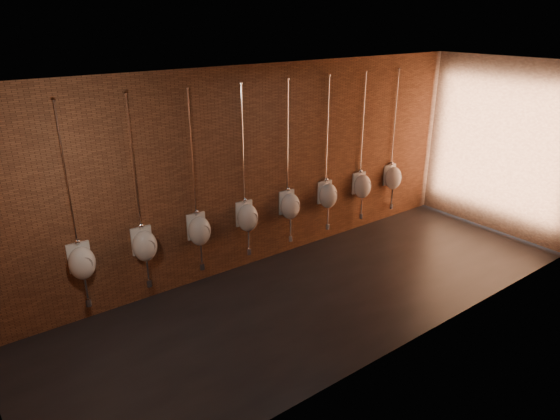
{
  "coord_description": "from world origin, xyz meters",
  "views": [
    {
      "loc": [
        -4.34,
        -4.74,
        3.88
      ],
      "look_at": [
        -0.12,
        0.9,
        1.1
      ],
      "focal_mm": 32.0,
      "sensor_mm": 36.0,
      "label": 1
    }
  ],
  "objects_px": {
    "urinal_2": "(199,230)",
    "urinal_6": "(362,185)",
    "urinal_1": "(145,245)",
    "urinal_0": "(82,262)",
    "urinal_7": "(393,177)",
    "urinal_5": "(328,195)",
    "urinal_3": "(247,217)",
    "urinal_4": "(290,205)"
  },
  "relations": [
    {
      "from": "urinal_5",
      "to": "urinal_7",
      "type": "xyz_separation_m",
      "value": [
        1.7,
        0.0,
        0.0
      ]
    },
    {
      "from": "urinal_0",
      "to": "urinal_1",
      "type": "distance_m",
      "value": 0.85
    },
    {
      "from": "urinal_6",
      "to": "urinal_1",
      "type": "bearing_deg",
      "value": 180.0
    },
    {
      "from": "urinal_5",
      "to": "urinal_6",
      "type": "distance_m",
      "value": 0.85
    },
    {
      "from": "urinal_3",
      "to": "urinal_4",
      "type": "distance_m",
      "value": 0.85
    },
    {
      "from": "urinal_5",
      "to": "urinal_7",
      "type": "distance_m",
      "value": 1.7
    },
    {
      "from": "urinal_1",
      "to": "urinal_2",
      "type": "bearing_deg",
      "value": 0.0
    },
    {
      "from": "urinal_2",
      "to": "urinal_6",
      "type": "distance_m",
      "value": 3.4
    },
    {
      "from": "urinal_3",
      "to": "urinal_7",
      "type": "bearing_deg",
      "value": 0.0
    },
    {
      "from": "urinal_5",
      "to": "urinal_0",
      "type": "bearing_deg",
      "value": 180.0
    },
    {
      "from": "urinal_6",
      "to": "urinal_4",
      "type": "bearing_deg",
      "value": 180.0
    },
    {
      "from": "urinal_7",
      "to": "urinal_2",
      "type": "bearing_deg",
      "value": 180.0
    },
    {
      "from": "urinal_4",
      "to": "urinal_7",
      "type": "relative_size",
      "value": 1.0
    },
    {
      "from": "urinal_5",
      "to": "urinal_6",
      "type": "xyz_separation_m",
      "value": [
        0.85,
        0.0,
        0.0
      ]
    },
    {
      "from": "urinal_0",
      "to": "urinal_7",
      "type": "relative_size",
      "value": 1.0
    },
    {
      "from": "urinal_4",
      "to": "urinal_5",
      "type": "xyz_separation_m",
      "value": [
        0.85,
        0.0,
        0.0
      ]
    },
    {
      "from": "urinal_6",
      "to": "urinal_7",
      "type": "distance_m",
      "value": 0.85
    },
    {
      "from": "urinal_4",
      "to": "urinal_7",
      "type": "xyz_separation_m",
      "value": [
        2.55,
        0.0,
        0.0
      ]
    },
    {
      "from": "urinal_1",
      "to": "urinal_3",
      "type": "distance_m",
      "value": 1.7
    },
    {
      "from": "urinal_0",
      "to": "urinal_4",
      "type": "height_order",
      "value": "same"
    },
    {
      "from": "urinal_3",
      "to": "urinal_4",
      "type": "height_order",
      "value": "same"
    },
    {
      "from": "urinal_6",
      "to": "urinal_5",
      "type": "bearing_deg",
      "value": 180.0
    },
    {
      "from": "urinal_1",
      "to": "urinal_2",
      "type": "height_order",
      "value": "same"
    },
    {
      "from": "urinal_4",
      "to": "urinal_6",
      "type": "height_order",
      "value": "same"
    },
    {
      "from": "urinal_0",
      "to": "urinal_6",
      "type": "distance_m",
      "value": 5.11
    },
    {
      "from": "urinal_2",
      "to": "urinal_6",
      "type": "height_order",
      "value": "same"
    },
    {
      "from": "urinal_2",
      "to": "urinal_3",
      "type": "relative_size",
      "value": 1.0
    },
    {
      "from": "urinal_0",
      "to": "urinal_3",
      "type": "relative_size",
      "value": 1.0
    },
    {
      "from": "urinal_3",
      "to": "urinal_6",
      "type": "xyz_separation_m",
      "value": [
        2.55,
        0.0,
        0.0
      ]
    },
    {
      "from": "urinal_3",
      "to": "urinal_6",
      "type": "distance_m",
      "value": 2.55
    },
    {
      "from": "urinal_3",
      "to": "urinal_1",
      "type": "bearing_deg",
      "value": 180.0
    },
    {
      "from": "urinal_0",
      "to": "urinal_2",
      "type": "xyz_separation_m",
      "value": [
        1.7,
        0.0,
        0.0
      ]
    },
    {
      "from": "urinal_4",
      "to": "urinal_0",
      "type": "bearing_deg",
      "value": 180.0
    },
    {
      "from": "urinal_0",
      "to": "urinal_5",
      "type": "xyz_separation_m",
      "value": [
        4.26,
        0.0,
        0.0
      ]
    },
    {
      "from": "urinal_4",
      "to": "urinal_7",
      "type": "height_order",
      "value": "same"
    },
    {
      "from": "urinal_1",
      "to": "urinal_3",
      "type": "relative_size",
      "value": 1.0
    },
    {
      "from": "urinal_7",
      "to": "urinal_4",
      "type": "bearing_deg",
      "value": 180.0
    },
    {
      "from": "urinal_4",
      "to": "urinal_6",
      "type": "relative_size",
      "value": 1.0
    },
    {
      "from": "urinal_5",
      "to": "urinal_7",
      "type": "relative_size",
      "value": 1.0
    },
    {
      "from": "urinal_0",
      "to": "urinal_6",
      "type": "xyz_separation_m",
      "value": [
        5.11,
        0.0,
        0.0
      ]
    },
    {
      "from": "urinal_5",
      "to": "urinal_7",
      "type": "bearing_deg",
      "value": 0.0
    },
    {
      "from": "urinal_5",
      "to": "urinal_3",
      "type": "bearing_deg",
      "value": 180.0
    }
  ]
}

